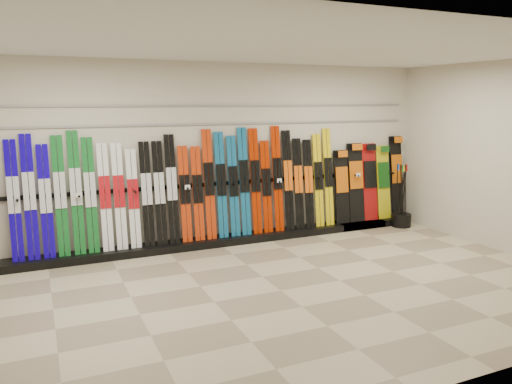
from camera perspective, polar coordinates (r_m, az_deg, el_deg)
name	(u,v)px	position (r m, az deg, el deg)	size (l,w,h in m)	color
floor	(281,291)	(6.46, 2.84, -11.19)	(8.00, 8.00, 0.00)	gray
back_wall	(214,154)	(8.36, -4.85, 4.34)	(8.00, 8.00, 0.00)	beige
ceiling	(283,46)	(6.04, 3.10, 16.31)	(8.00, 8.00, 0.00)	silver
ski_rack_base	(232,239)	(8.51, -2.78, -5.42)	(8.00, 0.40, 0.12)	black
skis	(191,189)	(8.15, -7.44, 0.35)	(5.37, 0.26, 1.83)	#1200AC
snowboards	(370,182)	(9.78, 12.87, 1.13)	(1.56, 0.24, 1.58)	black
pole_bin	(401,220)	(9.96, 16.26, -3.09)	(0.37, 0.37, 0.25)	black
ski_poles	(402,195)	(9.83, 16.38, -0.38)	(0.25, 0.30, 1.18)	black
slatwall_rail_0	(214,124)	(8.30, -4.86, 7.76)	(7.60, 0.02, 0.03)	gray
slatwall_rail_1	(213,105)	(8.30, -4.89, 9.83)	(7.60, 0.02, 0.03)	gray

